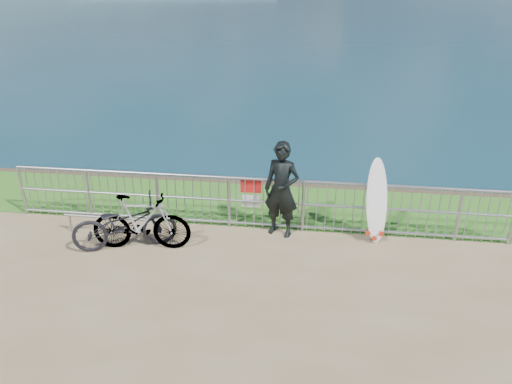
# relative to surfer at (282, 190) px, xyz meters

# --- Properties ---
(grass_strip) EXTENTS (120.00, 120.00, 0.00)m
(grass_strip) POSITION_rel_surfer_xyz_m (-0.58, 1.26, -0.96)
(grass_strip) COLOR #2B691D
(grass_strip) RESTS_ON ground
(railing) EXTENTS (10.06, 0.10, 1.13)m
(railing) POSITION_rel_surfer_xyz_m (-0.56, 0.16, -0.39)
(railing) COLOR #919499
(railing) RESTS_ON ground
(surfer) EXTENTS (0.81, 0.65, 1.93)m
(surfer) POSITION_rel_surfer_xyz_m (0.00, 0.00, 0.00)
(surfer) COLOR black
(surfer) RESTS_ON ground
(surfboard) EXTENTS (0.55, 0.51, 1.68)m
(surfboard) POSITION_rel_surfer_xyz_m (1.83, -0.00, -0.19)
(surfboard) COLOR white
(surfboard) RESTS_ON ground
(bicycle_near) EXTENTS (2.05, 1.31, 1.02)m
(bicycle_near) POSITION_rel_surfer_xyz_m (-2.88, -0.93, -0.46)
(bicycle_near) COLOR black
(bicycle_near) RESTS_ON ground
(bicycle_far) EXTENTS (1.90, 0.72, 1.11)m
(bicycle_far) POSITION_rel_surfer_xyz_m (-2.56, -0.92, -0.41)
(bicycle_far) COLOR black
(bicycle_far) RESTS_ON ground
(bike_rack) EXTENTS (1.98, 0.05, 0.41)m
(bike_rack) POSITION_rel_surfer_xyz_m (-3.33, -0.49, -0.63)
(bike_rack) COLOR #919499
(bike_rack) RESTS_ON ground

